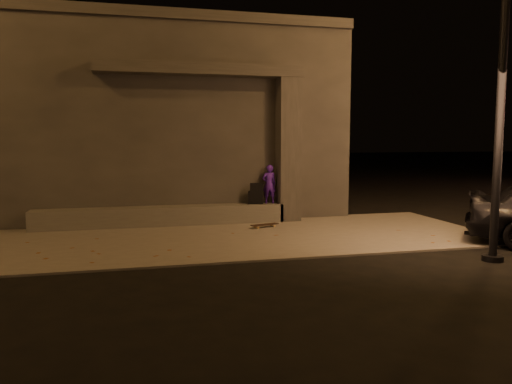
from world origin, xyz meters
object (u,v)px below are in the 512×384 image
object	(u,v)px
column	(288,150)
street_lamp_0	(504,37)
skateboard	(265,225)
skateboarder	(269,184)
backpack	(256,196)

from	to	relation	value
column	street_lamp_0	bearing A→B (deg)	-65.37
skateboard	skateboarder	bearing A→B (deg)	50.53
column	skateboarder	world-z (taller)	column
street_lamp_0	backpack	bearing A→B (deg)	122.39
skateboarder	skateboard	xyz separation A→B (m)	(-0.36, -0.91, -0.88)
column	skateboard	distance (m)	2.14
skateboarder	backpack	distance (m)	0.47
backpack	street_lamp_0	bearing A→B (deg)	-40.89
backpack	skateboard	xyz separation A→B (m)	(-0.01, -0.91, -0.57)
backpack	skateboard	world-z (taller)	backpack
column	backpack	world-z (taller)	column
column	skateboard	size ratio (longest dim) A/B	5.03
skateboard	street_lamp_0	distance (m)	6.23
column	backpack	distance (m)	1.44
backpack	street_lamp_0	world-z (taller)	street_lamp_0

